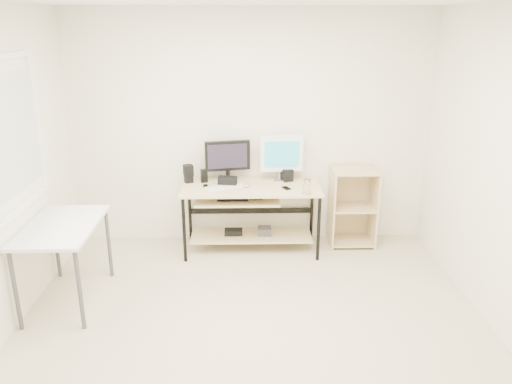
{
  "coord_description": "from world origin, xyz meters",
  "views": [
    {
      "loc": [
        -0.06,
        -3.48,
        2.43
      ],
      "look_at": [
        0.05,
        1.3,
        0.8
      ],
      "focal_mm": 35.0,
      "sensor_mm": 36.0,
      "label": 1
    }
  ],
  "objects_px": {
    "desk": "(249,204)",
    "shelf_unit": "(352,206)",
    "side_table": "(62,233)",
    "audio_controller": "(204,176)",
    "black_monitor": "(228,158)",
    "white_imac": "(282,155)"
  },
  "relations": [
    {
      "from": "desk",
      "to": "shelf_unit",
      "type": "relative_size",
      "value": 1.67
    },
    {
      "from": "side_table",
      "to": "shelf_unit",
      "type": "distance_m",
      "value": 3.09
    },
    {
      "from": "side_table",
      "to": "audio_controller",
      "type": "xyz_separation_m",
      "value": [
        1.16,
        1.2,
        0.15
      ]
    },
    {
      "from": "side_table",
      "to": "shelf_unit",
      "type": "relative_size",
      "value": 1.11
    },
    {
      "from": "black_monitor",
      "to": "side_table",
      "type": "bearing_deg",
      "value": -149.33
    },
    {
      "from": "desk",
      "to": "black_monitor",
      "type": "bearing_deg",
      "value": 140.37
    },
    {
      "from": "side_table",
      "to": "audio_controller",
      "type": "relative_size",
      "value": 6.64
    },
    {
      "from": "audio_controller",
      "to": "white_imac",
      "type": "bearing_deg",
      "value": -13.62
    },
    {
      "from": "black_monitor",
      "to": "audio_controller",
      "type": "bearing_deg",
      "value": 179.64
    },
    {
      "from": "white_imac",
      "to": "audio_controller",
      "type": "height_order",
      "value": "white_imac"
    },
    {
      "from": "desk",
      "to": "black_monitor",
      "type": "height_order",
      "value": "black_monitor"
    },
    {
      "from": "black_monitor",
      "to": "audio_controller",
      "type": "height_order",
      "value": "black_monitor"
    },
    {
      "from": "audio_controller",
      "to": "black_monitor",
      "type": "bearing_deg",
      "value": -6.87
    },
    {
      "from": "shelf_unit",
      "to": "desk",
      "type": "bearing_deg",
      "value": -172.23
    },
    {
      "from": "black_monitor",
      "to": "audio_controller",
      "type": "distance_m",
      "value": 0.32
    },
    {
      "from": "audio_controller",
      "to": "side_table",
      "type": "bearing_deg",
      "value": -151.15
    },
    {
      "from": "shelf_unit",
      "to": "black_monitor",
      "type": "bearing_deg",
      "value": 178.74
    },
    {
      "from": "white_imac",
      "to": "audio_controller",
      "type": "bearing_deg",
      "value": 178.38
    },
    {
      "from": "desk",
      "to": "side_table",
      "type": "height_order",
      "value": "same"
    },
    {
      "from": "black_monitor",
      "to": "white_imac",
      "type": "distance_m",
      "value": 0.6
    },
    {
      "from": "white_imac",
      "to": "audio_controller",
      "type": "relative_size",
      "value": 3.39
    },
    {
      "from": "side_table",
      "to": "black_monitor",
      "type": "bearing_deg",
      "value": 41.33
    }
  ]
}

